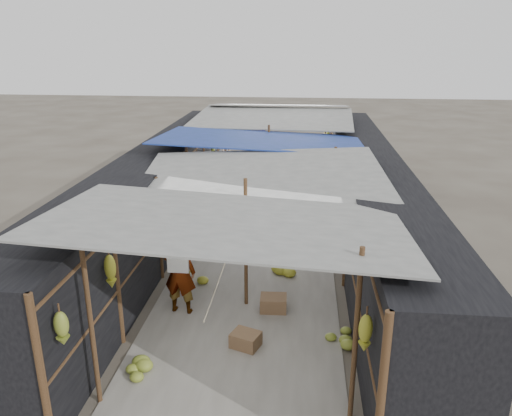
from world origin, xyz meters
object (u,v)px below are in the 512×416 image
(crate_near, at_px, (246,340))
(shopper_blue, at_px, (234,190))
(vendor_elderly, at_px, (180,272))
(vendor_seated, at_px, (303,182))
(black_basin, at_px, (296,206))

(crate_near, height_order, shopper_blue, shopper_blue)
(vendor_elderly, bearing_deg, crate_near, 150.18)
(vendor_elderly, xyz_separation_m, shopper_blue, (0.26, 5.57, -0.04))
(vendor_elderly, bearing_deg, shopper_blue, -85.12)
(vendor_seated, bearing_deg, shopper_blue, -47.96)
(vendor_elderly, height_order, vendor_seated, vendor_elderly)
(vendor_elderly, bearing_deg, black_basin, -100.33)
(black_basin, xyz_separation_m, shopper_blue, (-1.81, -0.84, 0.73))
(black_basin, bearing_deg, crate_near, -95.37)
(crate_near, relative_size, shopper_blue, 0.29)
(crate_near, xyz_separation_m, vendor_elderly, (-1.37, 1.05, 0.71))
(shopper_blue, bearing_deg, crate_near, -91.12)
(crate_near, distance_m, vendor_seated, 8.77)
(vendor_elderly, distance_m, shopper_blue, 5.58)
(crate_near, bearing_deg, vendor_seated, 105.00)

